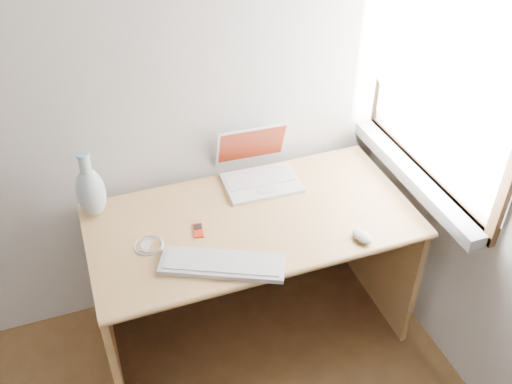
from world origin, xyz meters
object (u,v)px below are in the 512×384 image
object	(u,v)px
external_keyboard	(222,264)
vase	(91,191)
laptop	(258,170)
desk	(246,241)

from	to	relation	value
external_keyboard	vase	xyz separation A→B (m)	(-0.42, 0.48, 0.11)
laptop	desk	bearing A→B (deg)	-123.45
external_keyboard	desk	bearing A→B (deg)	82.93
laptop	external_keyboard	bearing A→B (deg)	-121.43
desk	external_keyboard	distance (m)	0.43
vase	external_keyboard	bearing A→B (deg)	-49.07
desk	vase	bearing A→B (deg)	164.90
laptop	external_keyboard	xyz separation A→B (m)	(-0.32, -0.48, -0.04)
external_keyboard	vase	world-z (taller)	vase
laptop	external_keyboard	distance (m)	0.58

